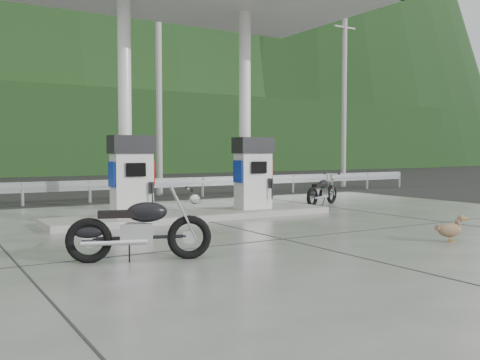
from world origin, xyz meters
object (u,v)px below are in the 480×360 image
gas_pump_right (253,173)px  duck (450,230)px  motorcycle_left (140,229)px  gas_pump_left (132,176)px  motorcycle_right (322,191)px

gas_pump_right → duck: bearing=-82.1°
gas_pump_right → motorcycle_left: 6.05m
gas_pump_left → motorcycle_right: bearing=8.7°
motorcycle_left → duck: bearing=5.4°
gas_pump_left → duck: (3.93, -5.28, -0.85)m
gas_pump_right → motorcycle_left: gas_pump_right is taller
gas_pump_left → gas_pump_right: size_ratio=1.00×
motorcycle_left → motorcycle_right: motorcycle_left is taller
gas_pump_left → motorcycle_left: 4.23m
gas_pump_right → duck: gas_pump_right is taller
gas_pump_left → duck: bearing=-53.3°
gas_pump_right → motorcycle_right: gas_pump_right is taller
gas_pump_left → motorcycle_left: size_ratio=0.92×
motorcycle_left → gas_pump_left: bearing=91.0°
gas_pump_right → duck: 5.39m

